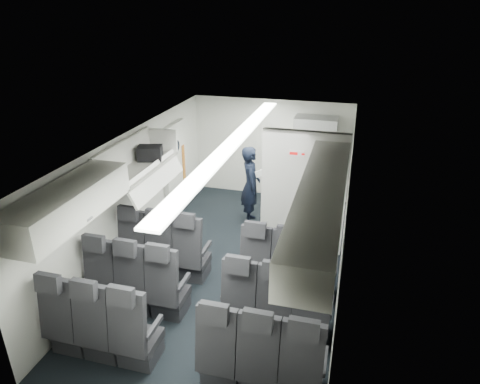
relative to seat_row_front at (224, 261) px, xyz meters
The scene contains 14 objects.
cabin_shell 0.90m from the seat_row_front, 90.00° to the left, with size 3.41×6.01×2.16m.
seat_row_front is the anchor object (origin of this frame).
seat_row_mid 0.90m from the seat_row_front, 90.00° to the right, with size 3.33×0.56×1.24m.
seat_row_rear 1.80m from the seat_row_front, 90.00° to the right, with size 3.33×0.56×1.24m.
overhead_bin_left_rear 2.50m from the seat_row_front, 133.68° to the right, with size 0.53×1.80×0.40m.
overhead_bin_left_front_open 1.98m from the seat_row_front, 168.87° to the left, with size 0.64×1.70×0.72m.
overhead_bin_right_rear 2.50m from the seat_row_front, 46.32° to the right, with size 0.53×1.80×0.40m.
overhead_bin_right_front 2.04m from the seat_row_front, 11.46° to the left, with size 0.53×1.70×0.40m.
bulkhead_partition 1.79m from the seat_row_front, 53.69° to the left, with size 1.40×0.15×2.13m.
galley_unit 3.43m from the seat_row_front, 73.72° to the left, with size 0.85×0.52×1.90m.
boarding_door 2.71m from the seat_row_front, 128.16° to the left, with size 0.12×1.27×1.86m.
flight_attendant 2.15m from the seat_row_front, 92.96° to the left, with size 0.56×0.37×1.55m, color black.
carry_on_bag 2.07m from the seat_row_front, 155.92° to the left, with size 0.38×0.26×0.23m, color black.
papers 2.17m from the seat_row_front, 87.77° to the left, with size 0.18×0.02×0.12m, color white.
Camera 1 is at (1.67, -5.76, 3.96)m, focal length 32.00 mm.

